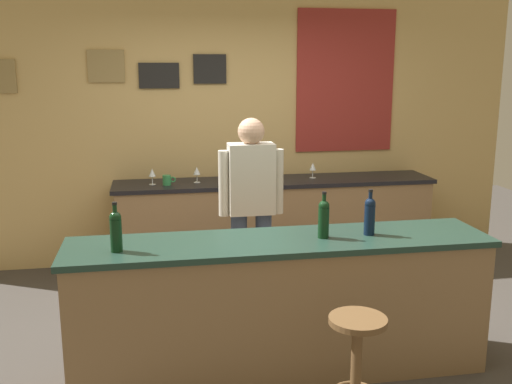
# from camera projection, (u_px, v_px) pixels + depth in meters

# --- Properties ---
(ground_plane) EXTENTS (10.00, 10.00, 0.00)m
(ground_plane) POSITION_uv_depth(u_px,v_px,m) (268.00, 342.00, 4.37)
(ground_plane) COLOR #423D38
(back_wall) EXTENTS (6.00, 0.09, 2.80)m
(back_wall) POSITION_uv_depth(u_px,v_px,m) (232.00, 125.00, 6.02)
(back_wall) COLOR tan
(back_wall) RESTS_ON ground_plane
(bar_counter) EXTENTS (2.75, 0.60, 0.92)m
(bar_counter) POSITION_uv_depth(u_px,v_px,m) (280.00, 306.00, 3.89)
(bar_counter) COLOR olive
(bar_counter) RESTS_ON ground_plane
(side_counter) EXTENTS (3.18, 0.56, 0.90)m
(side_counter) POSITION_uv_depth(u_px,v_px,m) (275.00, 223.00, 5.93)
(side_counter) COLOR olive
(side_counter) RESTS_ON ground_plane
(bartender) EXTENTS (0.52, 0.21, 1.62)m
(bartender) POSITION_uv_depth(u_px,v_px,m) (251.00, 204.00, 4.68)
(bartender) COLOR #384766
(bartender) RESTS_ON ground_plane
(bar_stool) EXTENTS (0.32, 0.32, 0.68)m
(bar_stool) POSITION_uv_depth(u_px,v_px,m) (357.00, 355.00, 3.23)
(bar_stool) COLOR brown
(bar_stool) RESTS_ON ground_plane
(wine_bottle_a) EXTENTS (0.07, 0.07, 0.31)m
(wine_bottle_a) POSITION_uv_depth(u_px,v_px,m) (116.00, 230.00, 3.51)
(wine_bottle_a) COLOR black
(wine_bottle_a) RESTS_ON bar_counter
(wine_bottle_b) EXTENTS (0.07, 0.07, 0.31)m
(wine_bottle_b) POSITION_uv_depth(u_px,v_px,m) (324.00, 217.00, 3.79)
(wine_bottle_b) COLOR black
(wine_bottle_b) RESTS_ON bar_counter
(wine_bottle_c) EXTENTS (0.07, 0.07, 0.31)m
(wine_bottle_c) POSITION_uv_depth(u_px,v_px,m) (370.00, 215.00, 3.86)
(wine_bottle_c) COLOR black
(wine_bottle_c) RESTS_ON bar_counter
(wine_glass_a) EXTENTS (0.07, 0.07, 0.16)m
(wine_glass_a) POSITION_uv_depth(u_px,v_px,m) (152.00, 173.00, 5.58)
(wine_glass_a) COLOR silver
(wine_glass_a) RESTS_ON side_counter
(wine_glass_b) EXTENTS (0.07, 0.07, 0.16)m
(wine_glass_b) POSITION_uv_depth(u_px,v_px,m) (197.00, 171.00, 5.68)
(wine_glass_b) COLOR silver
(wine_glass_b) RESTS_ON side_counter
(wine_glass_c) EXTENTS (0.07, 0.07, 0.16)m
(wine_glass_c) POSITION_uv_depth(u_px,v_px,m) (313.00, 167.00, 5.91)
(wine_glass_c) COLOR silver
(wine_glass_c) RESTS_ON side_counter
(coffee_mug) EXTENTS (0.13, 0.08, 0.09)m
(coffee_mug) POSITION_uv_depth(u_px,v_px,m) (167.00, 180.00, 5.57)
(coffee_mug) COLOR #338C4C
(coffee_mug) RESTS_ON side_counter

